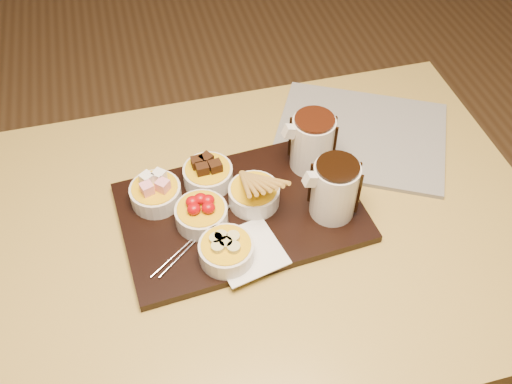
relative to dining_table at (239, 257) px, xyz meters
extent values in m
cube|color=#AD9140|center=(0.00, 0.00, 0.08)|extent=(1.20, 0.80, 0.04)
cylinder|color=#AD9140|center=(-0.54, 0.34, -0.30)|extent=(0.06, 0.06, 0.71)
cylinder|color=#AD9140|center=(0.54, 0.34, -0.30)|extent=(0.06, 0.06, 0.71)
cube|color=black|center=(0.01, 0.03, 0.11)|extent=(0.48, 0.33, 0.02)
cube|color=white|center=(0.00, -0.07, 0.12)|extent=(0.14, 0.14, 0.00)
cylinder|color=silver|center=(-0.14, 0.09, 0.14)|extent=(0.10, 0.10, 0.04)
cylinder|color=silver|center=(-0.03, 0.12, 0.14)|extent=(0.10, 0.10, 0.04)
cylinder|color=silver|center=(-0.07, 0.02, 0.14)|extent=(0.10, 0.10, 0.04)
cylinder|color=silver|center=(0.04, 0.04, 0.14)|extent=(0.10, 0.10, 0.04)
cylinder|color=silver|center=(-0.04, -0.08, 0.14)|extent=(0.10, 0.10, 0.04)
cylinder|color=silver|center=(0.18, -0.02, 0.18)|extent=(0.09, 0.09, 0.12)
cylinder|color=silver|center=(0.18, 0.11, 0.18)|extent=(0.09, 0.09, 0.12)
cube|color=beige|center=(0.32, 0.18, 0.10)|extent=(0.46, 0.43, 0.01)
camera|label=1|loc=(-0.14, -0.66, 0.97)|focal=40.00mm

